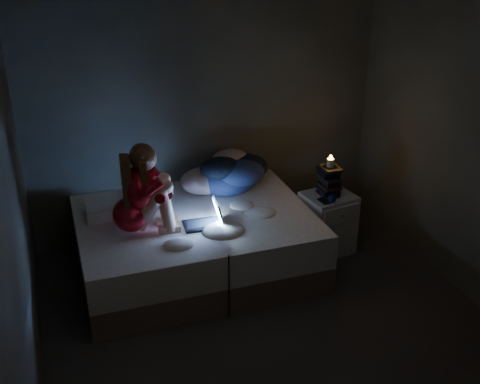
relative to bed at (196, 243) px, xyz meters
name	(u,v)px	position (x,y,z in m)	size (l,w,h in m)	color
floor	(274,332)	(0.35, -1.10, -0.30)	(3.60, 3.80, 0.02)	#262423
wall_back	(206,111)	(0.35, 0.81, 1.01)	(3.60, 0.02, 2.60)	#2F312C
wall_front	(443,355)	(0.35, -3.01, 1.01)	(3.60, 0.02, 2.60)	#2F312C
wall_left	(12,224)	(-1.46, -1.10, 1.01)	(0.02, 3.80, 2.60)	#2F312C
bed	(196,243)	(0.00, 0.00, 0.00)	(2.12, 1.59, 0.58)	beige
pillow	(109,210)	(-0.75, 0.25, 0.35)	(0.40, 0.29, 0.12)	white
woman	(130,190)	(-0.59, -0.13, 0.69)	(0.50, 0.33, 0.81)	maroon
laptop	(202,213)	(0.01, -0.22, 0.41)	(0.35, 0.24, 0.24)	black
clothes_pile	(227,172)	(0.44, 0.43, 0.49)	(0.67, 0.53, 0.40)	navy
nightstand	(327,223)	(1.33, -0.07, 0.02)	(0.46, 0.41, 0.61)	silver
book_stack	(329,180)	(1.33, -0.06, 0.48)	(0.19, 0.25, 0.31)	black
candle	(330,162)	(1.33, -0.06, 0.67)	(0.07, 0.07, 0.08)	beige
phone	(321,200)	(1.20, -0.16, 0.33)	(0.07, 0.14, 0.01)	black
blue_orb	(329,199)	(1.25, -0.21, 0.36)	(0.08, 0.08, 0.08)	#0D184F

